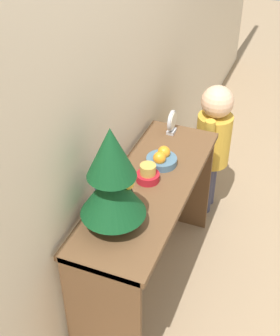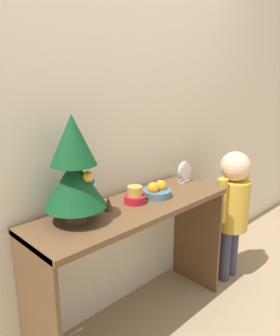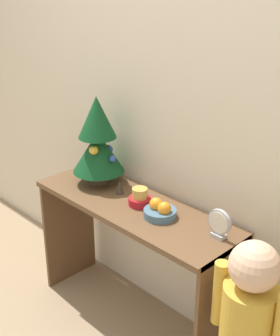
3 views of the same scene
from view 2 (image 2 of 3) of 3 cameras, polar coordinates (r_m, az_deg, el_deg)
name	(u,v)px [view 2 (image 2 of 3)]	position (r m, az deg, el deg)	size (l,w,h in m)	color
back_wall	(102,109)	(1.84, -6.58, 10.25)	(7.00, 0.05, 2.50)	beige
console_table	(134,234)	(1.84, -1.03, -11.42)	(1.21, 0.41, 0.75)	brown
mini_tree	(74,169)	(1.53, -11.40, -0.24)	(0.29, 0.29, 0.51)	#4C3828
fruit_bowl	(157,191)	(1.89, 2.98, -4.00)	(0.16, 0.16, 0.09)	#476B84
singing_bowl	(135,196)	(1.79, -0.89, -4.92)	(0.12, 0.12, 0.10)	#AD1923
desk_clock	(185,172)	(2.15, 7.78, -0.76)	(0.12, 0.04, 0.14)	#B2B2B7
figurine	(108,204)	(1.70, -5.53, -6.19)	(0.05, 0.05, 0.08)	#382D23
child_figure	(233,202)	(2.37, 15.82, -5.72)	(0.35, 0.23, 0.94)	#38384C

